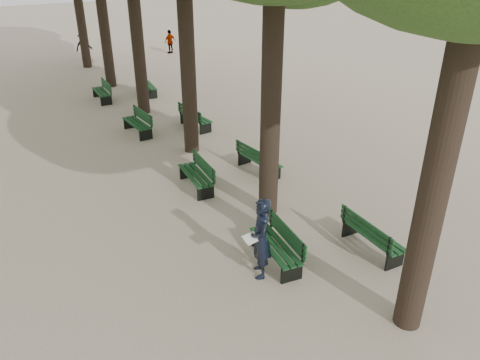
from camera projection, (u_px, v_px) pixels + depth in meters
ground at (286, 289)px, 10.14m from camera, size 120.00×120.00×0.00m
bench_left_0 at (276, 252)px, 10.91m from camera, size 0.80×1.86×0.92m
bench_left_1 at (196, 180)px, 14.23m from camera, size 0.72×1.84×0.92m
bench_left_2 at (138, 127)px, 18.34m from camera, size 0.69×1.83×0.92m
bench_left_3 at (102, 95)px, 22.23m from camera, size 0.63×1.82×0.92m
bench_right_0 at (372, 241)px, 11.31m from camera, size 0.67×1.83×0.92m
bench_right_1 at (259, 164)px, 15.25m from camera, size 0.74×1.85×0.92m
bench_right_2 at (196, 121)px, 18.96m from camera, size 0.73×1.84×0.92m
bench_right_3 at (148, 89)px, 23.18m from camera, size 0.78×1.86×0.92m
man_with_map at (261, 238)px, 10.19m from camera, size 0.75×0.86×1.92m
pedestrian_c at (170, 42)px, 31.81m from camera, size 0.96×0.56×1.55m
pedestrian_b at (84, 46)px, 29.92m from camera, size 1.17×0.62×1.74m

